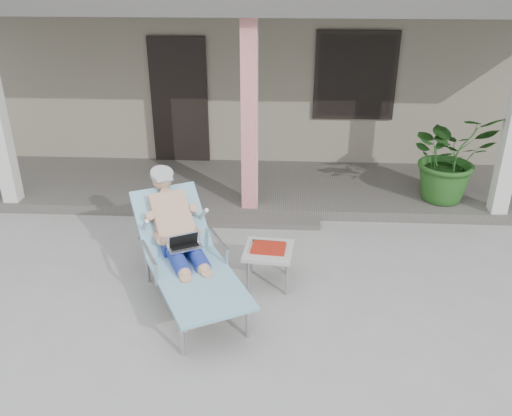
{
  "coord_description": "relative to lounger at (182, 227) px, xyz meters",
  "views": [
    {
      "loc": [
        0.47,
        -4.92,
        3.49
      ],
      "look_at": [
        0.17,
        0.6,
        0.85
      ],
      "focal_mm": 38.0,
      "sensor_mm": 36.0,
      "label": 1
    }
  ],
  "objects": [
    {
      "name": "house",
      "position": [
        0.6,
        6.36,
        0.85
      ],
      "size": [
        10.4,
        5.4,
        3.3
      ],
      "color": "#9E917E",
      "rests_on": "ground"
    },
    {
      "name": "ground",
      "position": [
        0.6,
        -0.14,
        -0.82
      ],
      "size": [
        60.0,
        60.0,
        0.0
      ],
      "primitive_type": "plane",
      "color": "#9E9E99",
      "rests_on": "ground"
    },
    {
      "name": "side_table",
      "position": [
        0.92,
        0.23,
        -0.41
      ],
      "size": [
        0.59,
        0.59,
        0.48
      ],
      "rotation": [
        0.0,
        0.0,
        -0.1
      ],
      "color": "#BBBBB6",
      "rests_on": "ground"
    },
    {
      "name": "porch_overhang",
      "position": [
        0.6,
        2.81,
        1.97
      ],
      "size": [
        10.0,
        2.3,
        2.85
      ],
      "color": "silver",
      "rests_on": "porch_deck"
    },
    {
      "name": "lounger",
      "position": [
        0.0,
        0.0,
        0.0
      ],
      "size": [
        1.58,
        2.11,
        1.33
      ],
      "rotation": [
        0.0,
        0.0,
        0.47
      ],
      "color": "#B7B7BC",
      "rests_on": "ground"
    },
    {
      "name": "porch_step",
      "position": [
        0.6,
        1.71,
        -0.78
      ],
      "size": [
        2.0,
        0.3,
        0.07
      ],
      "primitive_type": "cube",
      "color": "#605B56",
      "rests_on": "ground"
    },
    {
      "name": "potted_palm",
      "position": [
        3.46,
        2.41,
        -0.0
      ],
      "size": [
        1.4,
        1.29,
        1.33
      ],
      "primitive_type": "imported",
      "rotation": [
        0.0,
        0.0,
        0.23
      ],
      "color": "#26591E",
      "rests_on": "porch_deck"
    },
    {
      "name": "porch_deck",
      "position": [
        0.6,
        2.86,
        -0.75
      ],
      "size": [
        10.0,
        2.0,
        0.15
      ],
      "primitive_type": "cube",
      "color": "#605B56",
      "rests_on": "ground"
    }
  ]
}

